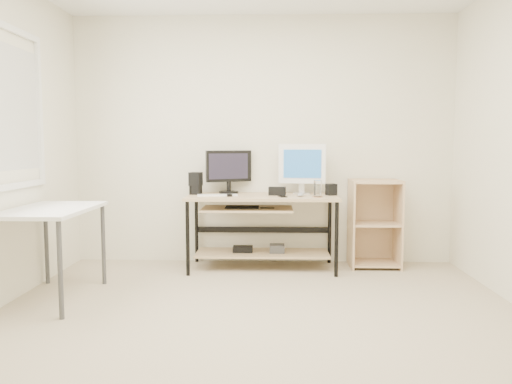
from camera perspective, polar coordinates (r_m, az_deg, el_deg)
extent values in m
cube|color=#BBAC90|center=(3.55, 0.19, -15.40)|extent=(4.00, 4.00, 0.01)
cube|color=white|center=(5.31, 0.80, 5.90)|extent=(4.00, 0.01, 2.60)
cube|color=white|center=(1.32, -2.25, 7.36)|extent=(4.00, 0.01, 2.60)
cube|color=white|center=(4.44, -26.39, 8.67)|extent=(0.01, 1.00, 1.20)
cube|color=tan|center=(5.00, 0.73, -0.56)|extent=(1.50, 0.65, 0.03)
cube|color=tan|center=(4.96, -1.02, -1.93)|extent=(0.90, 0.49, 0.02)
cube|color=tan|center=(5.14, 0.73, -7.00)|extent=(1.35, 0.46, 0.02)
cube|color=black|center=(4.97, -1.59, -1.74)|extent=(0.33, 0.22, 0.01)
cylinder|color=black|center=(4.91, 1.29, -1.84)|extent=(0.14, 0.01, 0.01)
cube|color=#3E3E41|center=(5.13, 2.42, -6.46)|extent=(0.15, 0.15, 0.08)
cube|color=black|center=(5.14, -1.51, -6.55)|extent=(0.20, 0.12, 0.06)
cylinder|color=black|center=(4.84, -7.82, -5.30)|extent=(0.04, 0.04, 0.72)
cylinder|color=black|center=(5.39, -6.81, -4.18)|extent=(0.04, 0.04, 0.72)
cylinder|color=black|center=(4.81, 9.19, -5.38)|extent=(0.04, 0.04, 0.72)
cylinder|color=black|center=(5.36, 8.41, -4.24)|extent=(0.04, 0.04, 0.72)
cube|color=white|center=(4.33, -22.41, -1.90)|extent=(0.60, 1.00, 0.03)
cylinder|color=#3E3E41|center=(4.90, -22.83, -5.52)|extent=(0.04, 0.04, 0.72)
cylinder|color=#3E3E41|center=(3.87, -21.47, -8.32)|extent=(0.04, 0.04, 0.72)
cylinder|color=#3E3E41|center=(4.71, -17.05, -5.77)|extent=(0.04, 0.04, 0.72)
cube|color=#DCB88A|center=(5.22, 10.81, -3.55)|extent=(0.02, 0.40, 0.90)
cube|color=#DCB88A|center=(5.32, 15.93, -3.50)|extent=(0.02, 0.40, 0.90)
cube|color=#DCB88A|center=(5.45, 12.99, -3.22)|extent=(0.50, 0.02, 0.90)
cube|color=#DCB88A|center=(5.34, 13.29, -7.88)|extent=(0.46, 0.38, 0.02)
cube|color=#DCB88A|center=(5.26, 13.39, -3.53)|extent=(0.46, 0.38, 0.02)
cube|color=#DCB88A|center=(5.22, 13.49, 1.15)|extent=(0.46, 0.38, 0.02)
cylinder|color=black|center=(5.22, -3.12, -0.03)|extent=(0.20, 0.20, 0.02)
cylinder|color=black|center=(5.22, -3.12, 0.64)|extent=(0.04, 0.04, 0.10)
cube|color=black|center=(5.20, -3.14, 2.98)|extent=(0.46, 0.25, 0.32)
cube|color=black|center=(5.17, -3.16, 2.96)|extent=(0.38, 0.18, 0.26)
cube|color=silver|center=(5.15, 5.27, -0.15)|extent=(0.17, 0.15, 0.01)
cylinder|color=silver|center=(5.15, 5.27, 0.47)|extent=(0.04, 0.04, 0.10)
cube|color=white|center=(5.13, 5.30, 3.25)|extent=(0.48, 0.12, 0.40)
cube|color=#235B99|center=(5.11, 5.31, 3.24)|extent=(0.40, 0.07, 0.32)
cube|color=white|center=(4.96, -4.42, -0.36)|extent=(0.41, 0.16, 0.01)
ellipsoid|color=#AAAAAF|center=(4.89, 5.10, -0.33)|extent=(0.09, 0.11, 0.03)
cube|color=black|center=(5.00, 2.43, 0.10)|extent=(0.18, 0.10, 0.08)
cube|color=black|center=(5.13, -6.90, 0.23)|extent=(0.12, 0.12, 0.09)
cube|color=black|center=(5.12, -6.92, 1.49)|extent=(0.14, 0.14, 0.14)
cube|color=black|center=(5.07, 8.59, 0.29)|extent=(0.12, 0.12, 0.11)
cube|color=black|center=(5.11, -7.12, 0.61)|extent=(0.09, 0.07, 0.16)
cylinder|color=black|center=(4.89, -3.04, -0.38)|extent=(0.06, 0.06, 0.02)
cube|color=black|center=(4.85, 3.05, -0.51)|extent=(0.09, 0.13, 0.01)
cylinder|color=#A6724B|center=(4.86, 7.05, -0.54)|extent=(0.12, 0.12, 0.01)
cylinder|color=white|center=(4.86, 7.06, 0.41)|extent=(0.10, 0.10, 0.16)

